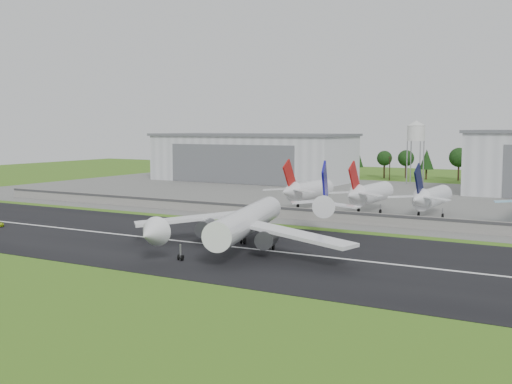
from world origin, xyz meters
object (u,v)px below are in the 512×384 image
Objects in this scene: parked_jet_red_a at (306,190)px; parked_jet_navy at (430,197)px; main_airliner at (246,227)px; parked_jet_red_b at (368,193)px.

parked_jet_red_a is 39.49m from parked_jet_navy.
parked_jet_navy is at bearing -124.15° from main_airliner.
parked_jet_red_a is at bearing -91.32° from main_airliner.
parked_jet_red_b is at bearing 179.93° from parked_jet_navy.
parked_jet_red_b is (3.18, 66.99, 1.36)m from main_airliner.
parked_jet_red_a is (-17.62, 66.99, 1.32)m from main_airliner.
parked_jet_red_b reaches higher than parked_jet_navy.
main_airliner is 70.46m from parked_jet_navy.
main_airliner reaches higher than parked_jet_red_b.
parked_jet_red_b is (20.80, 0.01, 0.04)m from parked_jet_red_a.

